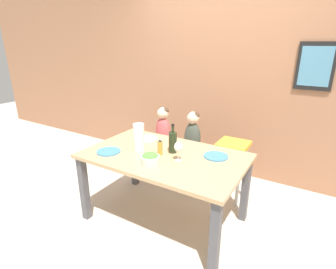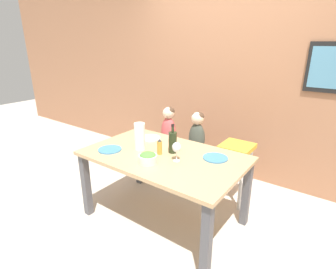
{
  "view_description": "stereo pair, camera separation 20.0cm",
  "coord_description": "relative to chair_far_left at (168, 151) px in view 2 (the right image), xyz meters",
  "views": [
    {
      "loc": [
        1.22,
        -1.94,
        1.74
      ],
      "look_at": [
        0.0,
        0.07,
        0.91
      ],
      "focal_mm": 28.0,
      "sensor_mm": 36.0,
      "label": 1
    },
    {
      "loc": [
        1.39,
        -1.83,
        1.74
      ],
      "look_at": [
        0.0,
        0.07,
        0.91
      ],
      "focal_mm": 28.0,
      "sensor_mm": 36.0,
      "label": 2
    }
  ],
  "objects": [
    {
      "name": "ground_plane",
      "position": [
        0.47,
        -0.73,
        -0.39
      ],
      "size": [
        14.0,
        14.0,
        0.0
      ],
      "primitive_type": "plane",
      "color": "#BCB2A3"
    },
    {
      "name": "wall_back",
      "position": [
        0.48,
        0.68,
        0.96
      ],
      "size": [
        10.0,
        0.09,
        2.7
      ],
      "color": "#9E6B4C",
      "rests_on": "ground_plane"
    },
    {
      "name": "dining_table",
      "position": [
        0.47,
        -0.73,
        0.25
      ],
      "size": [
        1.52,
        0.94,
        0.73
      ],
      "color": "tan",
      "rests_on": "ground_plane"
    },
    {
      "name": "chair_far_left",
      "position": [
        0.0,
        0.0,
        0.0
      ],
      "size": [
        0.38,
        0.39,
        0.46
      ],
      "color": "silver",
      "rests_on": "ground_plane"
    },
    {
      "name": "chair_far_center",
      "position": [
        0.42,
        0.0,
        0.0
      ],
      "size": [
        0.38,
        0.39,
        0.46
      ],
      "color": "silver",
      "rests_on": "ground_plane"
    },
    {
      "name": "chair_right_highchair",
      "position": [
        0.92,
        -0.0,
        0.15
      ],
      "size": [
        0.33,
        0.33,
        0.69
      ],
      "color": "silver",
      "rests_on": "ground_plane"
    },
    {
      "name": "person_child_left",
      "position": [
        0.0,
        0.0,
        0.35
      ],
      "size": [
        0.2,
        0.16,
        0.52
      ],
      "color": "#C64C4C",
      "rests_on": "chair_far_left"
    },
    {
      "name": "person_child_center",
      "position": [
        0.42,
        0.0,
        0.35
      ],
      "size": [
        0.2,
        0.16,
        0.52
      ],
      "color": "#3D4238",
      "rests_on": "chair_far_center"
    },
    {
      "name": "wine_bottle",
      "position": [
        0.52,
        -0.64,
        0.45
      ],
      "size": [
        0.08,
        0.08,
        0.29
      ],
      "color": "#232D19",
      "rests_on": "dining_table"
    },
    {
      "name": "paper_towel_roll",
      "position": [
        0.21,
        -0.77,
        0.48
      ],
      "size": [
        0.11,
        0.11,
        0.27
      ],
      "color": "white",
      "rests_on": "dining_table"
    },
    {
      "name": "wine_glass_near",
      "position": [
        0.65,
        -0.78,
        0.47
      ],
      "size": [
        0.08,
        0.08,
        0.18
      ],
      "color": "white",
      "rests_on": "dining_table"
    },
    {
      "name": "salad_bowl_large",
      "position": [
        0.47,
        -0.96,
        0.39
      ],
      "size": [
        0.17,
        0.17,
        0.1
      ],
      "color": "silver",
      "rests_on": "dining_table"
    },
    {
      "name": "dinner_plate_front_left",
      "position": [
        -0.02,
        -0.96,
        0.35
      ],
      "size": [
        0.23,
        0.23,
        0.01
      ],
      "color": "teal",
      "rests_on": "dining_table"
    },
    {
      "name": "dinner_plate_back_left",
      "position": [
        0.09,
        -0.47,
        0.35
      ],
      "size": [
        0.23,
        0.23,
        0.01
      ],
      "color": "silver",
      "rests_on": "dining_table"
    },
    {
      "name": "dinner_plate_back_right",
      "position": [
        0.92,
        -0.53,
        0.35
      ],
      "size": [
        0.23,
        0.23,
        0.01
      ],
      "color": "teal",
      "rests_on": "dining_table"
    },
    {
      "name": "condiment_bottle_hot_sauce",
      "position": [
        0.44,
        -0.75,
        0.41
      ],
      "size": [
        0.05,
        0.05,
        0.15
      ],
      "color": "#BC8E33",
      "rests_on": "dining_table"
    }
  ]
}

